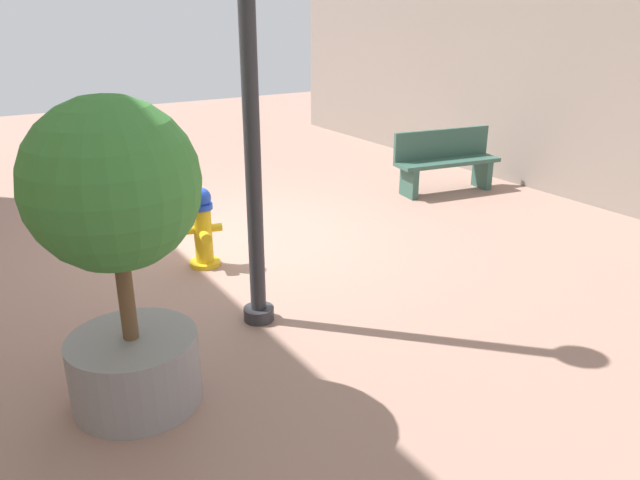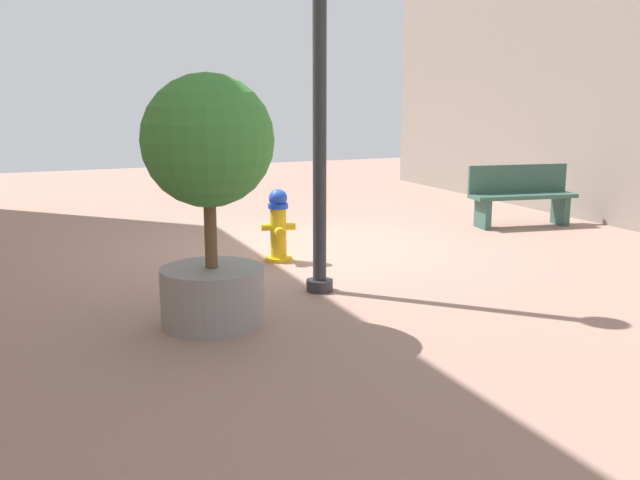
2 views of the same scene
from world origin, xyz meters
TOP-DOWN VIEW (x-y plane):
  - ground_plane at (0.00, 0.00)m, footprint 23.40×23.40m
  - fire_hydrant at (0.66, 0.56)m, footprint 0.43×0.41m
  - bench_near at (-3.65, -0.22)m, footprint 1.72×0.71m
  - planter_tree at (2.05, 2.66)m, footprint 1.15×1.15m
  - street_lamp at (0.74, 2.02)m, footprint 0.36×0.36m

SIDE VIEW (x-z plane):
  - ground_plane at x=0.00m, z-range 0.00..0.00m
  - fire_hydrant at x=0.66m, z-range 0.00..0.90m
  - bench_near at x=-3.65m, z-range 0.02..0.97m
  - planter_tree at x=2.05m, z-range 0.22..2.43m
  - street_lamp at x=0.74m, z-range 0.48..4.46m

